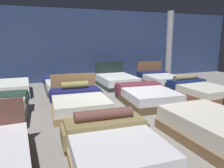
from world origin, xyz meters
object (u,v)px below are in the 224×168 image
at_px(bed_7, 199,90).
at_px(bed_8, 9,89).
at_px(bed_11, 159,79).
at_px(support_pillar, 169,45).
at_px(bed_2, 211,127).
at_px(bed_9, 65,85).
at_px(bed_10, 117,81).
at_px(bed_6, 147,96).
at_px(bed_1, 113,145).
at_px(bed_5, 79,102).

height_order(bed_7, bed_8, bed_7).
distance_m(bed_11, support_pillar, 2.33).
height_order(bed_2, bed_8, bed_2).
relative_size(bed_9, bed_10, 0.99).
height_order(bed_2, bed_6, bed_2).
distance_m(bed_6, bed_9, 3.58).
relative_size(bed_2, bed_6, 0.91).
bearing_deg(bed_11, bed_7, -88.37).
relative_size(bed_10, bed_11, 0.89).
relative_size(bed_1, bed_7, 0.94).
distance_m(bed_9, bed_10, 2.26).
bearing_deg(bed_6, bed_10, 92.86).
relative_size(bed_1, bed_6, 0.91).
xyz_separation_m(bed_1, support_pillar, (5.68, 6.63, 1.51)).
height_order(bed_2, bed_7, bed_7).
distance_m(bed_7, bed_10, 3.46).
bearing_deg(bed_10, bed_1, -112.38).
distance_m(bed_2, bed_11, 5.91).
bearing_deg(bed_11, bed_10, -178.63).
distance_m(bed_1, bed_5, 2.82).
xyz_separation_m(bed_9, bed_10, (2.26, -0.03, 0.01)).
relative_size(bed_6, bed_9, 1.12).
bearing_deg(bed_2, bed_6, 88.04).
relative_size(bed_1, bed_2, 1.00).
height_order(bed_5, bed_6, bed_5).
bearing_deg(bed_10, bed_2, -90.69).
height_order(bed_1, bed_9, bed_1).
relative_size(bed_2, bed_10, 1.01).
relative_size(bed_5, bed_10, 1.10).
bearing_deg(bed_10, bed_8, 179.99).
xyz_separation_m(bed_9, support_pillar, (5.72, 1.12, 1.52)).
height_order(bed_9, bed_11, bed_11).
distance_m(bed_8, bed_10, 4.37).
bearing_deg(bed_5, bed_1, -86.89).
distance_m(bed_1, bed_10, 5.91).
xyz_separation_m(bed_5, bed_11, (4.43, 2.63, -0.03)).
xyz_separation_m(bed_6, bed_7, (2.17, 0.04, -0.00)).
relative_size(bed_10, support_pillar, 0.57).
height_order(bed_5, bed_9, bed_5).
bearing_deg(bed_8, bed_6, -33.78).
bearing_deg(support_pillar, bed_8, -171.44).
bearing_deg(bed_9, bed_2, -68.70).
bearing_deg(bed_5, bed_6, -0.47).
relative_size(bed_6, bed_11, 0.99).
bearing_deg(bed_9, bed_7, -32.65).
xyz_separation_m(bed_6, support_pillar, (3.49, 3.91, 1.51)).
bearing_deg(bed_5, bed_8, 130.94).
bearing_deg(bed_11, bed_1, -126.66).
xyz_separation_m(bed_1, bed_5, (-0.04, 2.82, 0.01)).
bearing_deg(bed_6, bed_9, 131.97).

